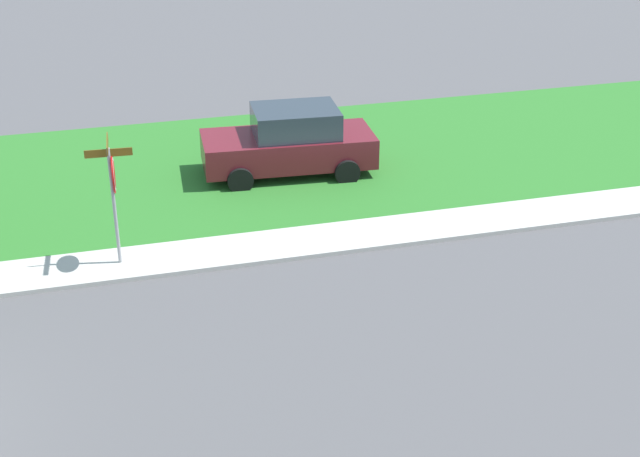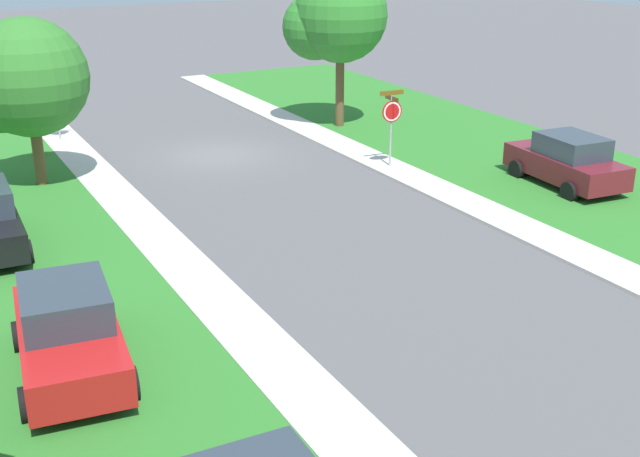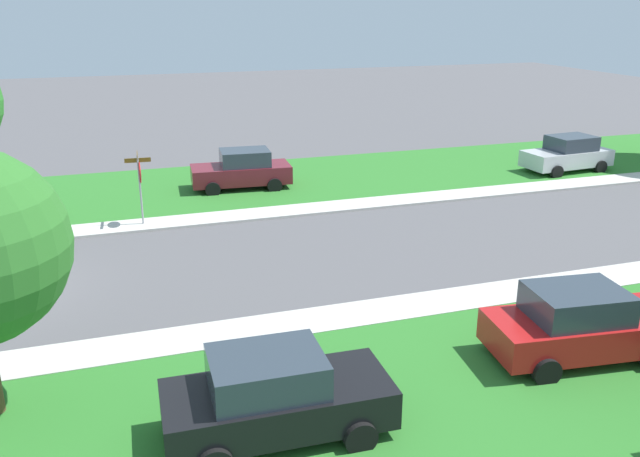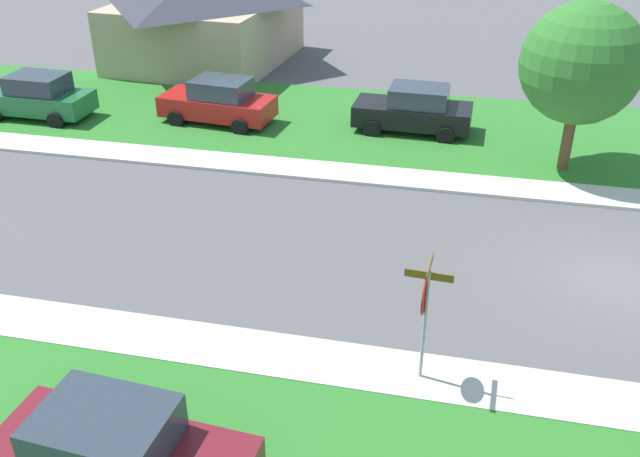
% 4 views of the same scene
% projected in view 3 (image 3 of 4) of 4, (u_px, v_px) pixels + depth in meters
% --- Properties ---
extents(sidewalk_east, '(1.40, 56.00, 0.10)m').
position_uv_depth(sidewalk_east, '(448.00, 301.00, 18.33)').
color(sidewalk_east, beige).
rests_on(sidewalk_east, ground).
extents(lawn_east, '(8.00, 56.00, 0.08)m').
position_uv_depth(lawn_east, '(554.00, 392.00, 14.10)').
color(lawn_east, '#2D7528').
rests_on(lawn_east, ground).
extents(sidewalk_west, '(1.40, 56.00, 0.10)m').
position_uv_depth(sidewalk_west, '(336.00, 207.00, 26.79)').
color(sidewalk_west, beige).
rests_on(sidewalk_west, ground).
extents(lawn_west, '(8.00, 56.00, 0.08)m').
position_uv_depth(lawn_west, '(302.00, 179.00, 31.02)').
color(lawn_west, '#2D7528').
rests_on(lawn_west, ground).
extents(stop_sign_far_corner, '(0.92, 0.92, 2.77)m').
position_uv_depth(stop_sign_far_corner, '(140.00, 177.00, 24.02)').
color(stop_sign_far_corner, '#9E9EA3').
rests_on(stop_sign_far_corner, ground).
extents(car_maroon_far_down_street, '(2.27, 4.42, 1.76)m').
position_uv_depth(car_maroon_far_down_street, '(242.00, 170.00, 29.19)').
color(car_maroon_far_down_street, maroon).
rests_on(car_maroon_far_down_street, ground).
extents(car_red_driveway_right, '(2.39, 4.47, 1.76)m').
position_uv_depth(car_red_driveway_right, '(580.00, 324.00, 15.24)').
color(car_red_driveway_right, red).
rests_on(car_red_driveway_right, ground).
extents(car_silver_kerbside_mid, '(2.29, 4.43, 1.76)m').
position_uv_depth(car_silver_kerbside_mid, '(568.00, 154.00, 32.19)').
color(car_silver_kerbside_mid, silver).
rests_on(car_silver_kerbside_mid, ground).
extents(car_black_near_corner, '(2.14, 4.35, 1.76)m').
position_uv_depth(car_black_near_corner, '(275.00, 396.00, 12.47)').
color(car_black_near_corner, black).
rests_on(car_black_near_corner, ground).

